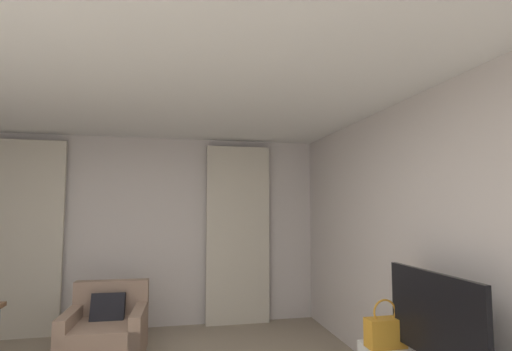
# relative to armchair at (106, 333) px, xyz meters

# --- Properties ---
(wall_window) EXTENTS (5.12, 0.06, 2.60)m
(wall_window) POSITION_rel_armchair_xyz_m (0.23, 1.02, 1.04)
(wall_window) COLOR silver
(wall_window) RESTS_ON ground
(wall_right) EXTENTS (0.06, 6.12, 2.60)m
(wall_right) POSITION_rel_armchair_xyz_m (2.76, -2.01, 1.04)
(wall_right) COLOR silver
(wall_right) RESTS_ON ground
(ceiling) EXTENTS (5.12, 6.12, 0.06)m
(ceiling) POSITION_rel_armchair_xyz_m (0.23, -2.01, 2.37)
(ceiling) COLOR white
(ceiling) RESTS_ON wall_left
(curtain_left_panel) EXTENTS (0.90, 0.06, 2.50)m
(curtain_left_panel) POSITION_rel_armchair_xyz_m (-1.14, 0.89, 0.99)
(curtain_left_panel) COLOR beige
(curtain_left_panel) RESTS_ON ground
(curtain_right_panel) EXTENTS (0.90, 0.06, 2.50)m
(curtain_right_panel) POSITION_rel_armchair_xyz_m (1.61, 0.89, 0.99)
(curtain_right_panel) COLOR beige
(curtain_right_panel) RESTS_ON ground
(armchair) EXTENTS (0.86, 0.83, 0.77)m
(armchair) POSITION_rel_armchair_xyz_m (0.00, 0.00, 0.00)
(armchair) COLOR #997A66
(armchair) RESTS_ON ground
(tv_flatscreen) EXTENTS (0.20, 0.95, 0.65)m
(tv_flatscreen) POSITION_rel_armchair_xyz_m (2.43, -2.22, 0.58)
(tv_flatscreen) COLOR #333338
(tv_flatscreen) RESTS_ON tv_console
(handbag_primary) EXTENTS (0.30, 0.14, 0.37)m
(handbag_primary) POSITION_rel_armchair_xyz_m (2.33, -1.76, 0.40)
(handbag_primary) COLOR orange
(handbag_primary) RESTS_ON tv_console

